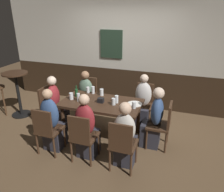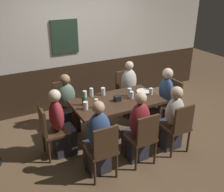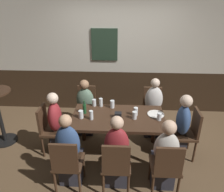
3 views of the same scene
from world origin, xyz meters
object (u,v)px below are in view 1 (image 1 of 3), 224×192
object	(u,v)px
person_right_near	(125,139)
side_bar_table	(18,91)
chair_right_near	(122,143)
person_head_east	(154,122)
person_left_far	(85,98)
pint_glass_pale	(134,105)
chair_left_far	(88,94)
highball_clear	(102,93)
beer_glass_tall	(71,97)
pint_glass_stout	(93,91)
beer_glass_half	(114,102)
chair_left_near	(47,129)
person_mid_near	(87,131)
beer_bottle_green	(76,92)
person_left_near	(52,124)
chair_head_west	(50,105)
dining_table	(101,106)
tumbler_water	(88,90)
plate_white_large	(135,104)
pint_glass_amber	(117,100)
person_head_west	(56,107)
condiment_caddy	(101,100)
chair_mid_near	(82,136)
tumbler_short	(78,98)
chair_head_east	(163,123)
chair_right_far	(144,101)
person_right_far	(142,105)

from	to	relation	value
person_right_near	side_bar_table	bearing A→B (deg)	162.48
chair_right_near	person_head_east	bearing A→B (deg)	67.57
person_left_far	side_bar_table	world-z (taller)	person_left_far
chair_right_near	pint_glass_pale	size ratio (longest dim) A/B	7.11
chair_right_near	chair_left_far	distance (m)	2.14
person_right_near	highball_clear	distance (m)	1.29
side_bar_table	beer_glass_tall	bearing A→B (deg)	-10.54
person_head_east	pint_glass_stout	distance (m)	1.41
person_right_near	beer_glass_half	xyz separation A→B (m)	(-0.40, 0.62, 0.32)
chair_left_near	person_head_east	size ratio (longest dim) A/B	0.76
person_head_east	person_mid_near	world-z (taller)	person_mid_near
person_left_far	chair_left_near	bearing A→B (deg)	-90.00
beer_bottle_green	side_bar_table	bearing A→B (deg)	175.20
beer_bottle_green	person_left_near	bearing A→B (deg)	-97.72
person_left_far	chair_head_west	bearing A→B (deg)	-127.08
dining_table	tumbler_water	distance (m)	0.58
chair_head_west	person_left_near	xyz separation A→B (m)	(0.51, -0.67, -0.01)
chair_right_near	plate_white_large	xyz separation A→B (m)	(-0.04, 0.94, 0.25)
pint_glass_stout	side_bar_table	size ratio (longest dim) A/B	0.15
chair_left_far	pint_glass_amber	bearing A→B (deg)	-39.18
pint_glass_amber	pint_glass_stout	bearing A→B (deg)	154.29
person_left_near	tumbler_water	world-z (taller)	person_left_near
pint_glass_stout	pint_glass_pale	bearing A→B (deg)	-23.32
chair_right_near	beer_glass_half	bearing A→B (deg)	117.23
plate_white_large	tumbler_water	bearing A→B (deg)	166.50
person_mid_near	beer_glass_half	bearing A→B (deg)	67.11
person_head_east	beer_bottle_green	distance (m)	1.62
beer_bottle_green	plate_white_large	size ratio (longest dim) A/B	0.84
person_mid_near	person_head_west	bearing A→B (deg)	146.36
chair_head_west	condiment_caddy	world-z (taller)	chair_head_west
beer_glass_tall	chair_right_near	bearing A→B (deg)	-31.13
chair_head_west	pint_glass_stout	bearing A→B (deg)	22.10
person_left_near	person_left_far	bearing A→B (deg)	90.00
person_right_near	plate_white_large	world-z (taller)	person_right_near
chair_mid_near	tumbler_water	distance (m)	1.31
plate_white_large	tumbler_short	bearing A→B (deg)	-169.05
tumbler_water	person_mid_near	bearing A→B (deg)	-66.93
chair_left_far	chair_head_west	bearing A→B (deg)	-121.25
beer_glass_tall	beer_bottle_green	size ratio (longest dim) A/B	0.57
chair_head_east	person_head_west	size ratio (longest dim) A/B	0.77
chair_right_near	pint_glass_pale	xyz separation A→B (m)	(-0.01, 0.76, 0.30)
chair_right_near	person_right_near	size ratio (longest dim) A/B	0.78
person_left_far	pint_glass_pale	world-z (taller)	person_left_far
chair_right_far	pint_glass_amber	world-z (taller)	pint_glass_amber
dining_table	tumbler_short	distance (m)	0.47
beer_glass_tall	condiment_caddy	distance (m)	0.60
chair_right_far	side_bar_table	xyz separation A→B (m)	(-2.83, -0.62, 0.12)
person_mid_near	pint_glass_stout	distance (m)	1.12
person_right_far	highball_clear	bearing A→B (deg)	-154.86
person_mid_near	pint_glass_stout	xyz separation A→B (m)	(-0.32, 1.02, 0.32)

